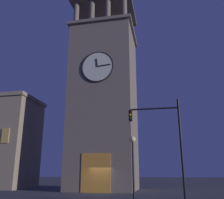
% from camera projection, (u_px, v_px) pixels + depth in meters
% --- Properties ---
extents(ground_plane, '(200.00, 200.00, 0.00)m').
position_uv_depth(ground_plane, '(100.00, 193.00, 25.14)').
color(ground_plane, '#424247').
extents(clocktower, '(8.24, 8.01, 26.37)m').
position_uv_depth(clocktower, '(104.00, 102.00, 32.03)').
color(clocktower, '#75665B').
rests_on(clocktower, ground_plane).
extents(traffic_signal_near, '(3.45, 0.41, 6.78)m').
position_uv_depth(traffic_signal_near, '(165.00, 135.00, 16.43)').
color(traffic_signal_near, black).
rests_on(traffic_signal_near, ground_plane).
extents(street_lamp, '(0.44, 0.44, 4.47)m').
position_uv_depth(street_lamp, '(133.00, 155.00, 17.26)').
color(street_lamp, black).
rests_on(street_lamp, ground_plane).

